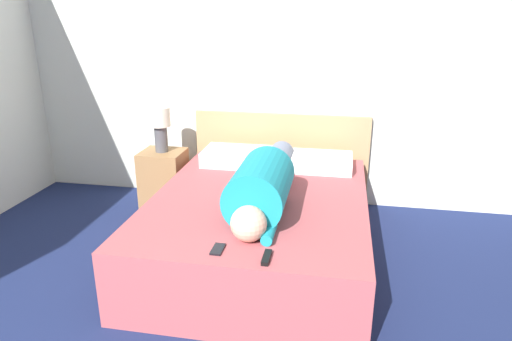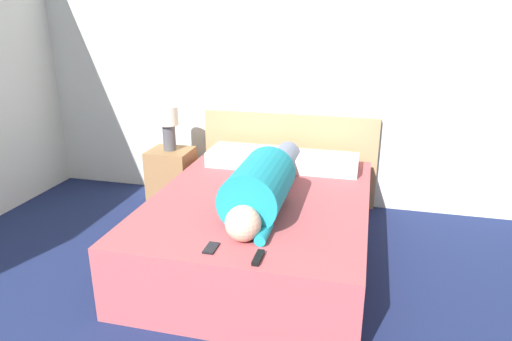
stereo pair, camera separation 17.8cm
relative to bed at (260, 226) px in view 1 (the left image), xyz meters
The scene contains 10 objects.
wall_back 1.61m from the bed, 100.75° to the left, with size 5.78×0.06×2.60m.
bed is the anchor object (origin of this frame).
headboard 1.15m from the bed, 90.00° to the left, with size 1.68×0.04×0.88m.
nightstand 1.28m from the bed, 145.18° to the left, with size 0.39×0.36×0.57m.
table_lamp 1.40m from the bed, 145.18° to the left, with size 0.19×0.19×0.41m.
person_lying 0.45m from the bed, 70.45° to the right, with size 0.38×1.60×0.38m.
pillow_near_headboard 0.85m from the bed, 114.64° to the left, with size 0.61×0.40×0.13m.
pillow_second 0.87m from the bed, 61.61° to the left, with size 0.58×0.40×0.12m.
tv_remote 0.96m from the bed, 77.44° to the right, with size 0.04×0.15×0.02m.
cell_phone 0.89m from the bed, 96.07° to the right, with size 0.06×0.13×0.01m.
Camera 1 is at (0.78, -0.47, 1.78)m, focal length 32.00 mm.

